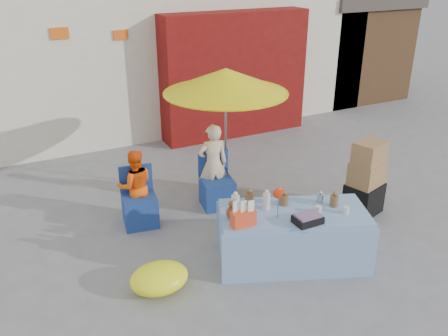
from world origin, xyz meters
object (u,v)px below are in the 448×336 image
market_table (292,236)px  chair_left (140,208)px  vendor_orange (135,186)px  vendor_beige (213,164)px  box_stack (366,181)px  umbrella (226,81)px  chair_right (217,190)px

market_table → chair_left: (-1.44, 1.77, -0.11)m
vendor_orange → vendor_beige: size_ratio=0.85×
vendor_orange → vendor_beige: bearing=-171.0°
chair_left → box_stack: box_stack is taller
chair_left → umbrella: bearing=19.4°
market_table → box_stack: size_ratio=1.77×
vendor_beige → box_stack: size_ratio=1.12×
vendor_orange → chair_left: bearing=100.1°
chair_right → umbrella: bearing=52.7°
market_table → box_stack: bearing=40.2°
chair_left → chair_right: size_ratio=1.00×
umbrella → box_stack: (1.59, -1.50, -1.35)m
vendor_orange → box_stack: (3.14, -1.35, -0.02)m
umbrella → box_stack: size_ratio=1.79×
chair_right → box_stack: bearing=-23.8°
market_table → chair_left: market_table is taller
chair_left → vendor_orange: 0.33m
box_stack → vendor_orange: bearing=156.7°
chair_right → vendor_orange: size_ratio=0.77×
chair_left → vendor_orange: bearing=100.1°
market_table → vendor_orange: market_table is taller
market_table → box_stack: (1.69, 0.55, 0.17)m
vendor_orange → market_table: bearing=136.3°
chair_left → chair_right: 1.25m
chair_left → umbrella: (1.55, 0.28, 1.64)m
market_table → umbrella: size_ratio=0.98×
chair_right → umbrella: 1.69m
vendor_beige → vendor_orange: bearing=9.0°
umbrella → market_table: bearing=-92.9°
vendor_orange → box_stack: size_ratio=0.95×
chair_left → chair_right: (1.25, 0.00, 0.00)m
market_table → box_stack: 1.79m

